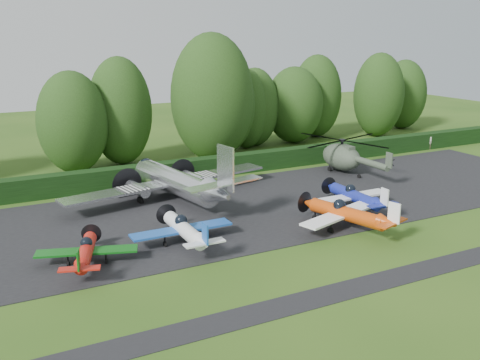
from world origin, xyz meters
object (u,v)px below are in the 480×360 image
light_plane_orange (346,213)px  helicopter (342,155)px  light_plane_red (86,252)px  light_plane_white (184,229)px  transport_plane (176,182)px  sign_board (421,142)px  light_plane_blue (355,196)px

light_plane_orange → helicopter: helicopter is taller
light_plane_red → light_plane_white: (6.90, 0.52, 0.15)m
light_plane_red → helicopter: helicopter is taller
light_plane_white → helicopter: size_ratio=0.59×
transport_plane → light_plane_orange: transport_plane is taller
light_plane_orange → sign_board: light_plane_orange is taller
transport_plane → helicopter: 19.31m
light_plane_blue → helicopter: bearing=58.1°
light_plane_blue → helicopter: (6.64, 10.50, 0.76)m
light_plane_orange → light_plane_blue: light_plane_orange is taller
transport_plane → light_plane_orange: (8.99, -12.46, -0.51)m
helicopter → sign_board: (15.80, 4.40, -0.80)m
light_plane_blue → sign_board: size_ratio=2.60×
light_plane_orange → helicopter: bearing=71.3°
transport_plane → light_plane_white: size_ratio=2.59×
light_plane_red → helicopter: size_ratio=0.52×
sign_board → light_plane_blue: bearing=-158.8°
light_plane_blue → transport_plane: bearing=145.2°
sign_board → transport_plane: bearing=177.4°
light_plane_white → light_plane_blue: 15.68m
light_plane_red → light_plane_orange: bearing=-24.3°
light_plane_red → light_plane_blue: 22.59m
light_plane_orange → light_plane_red: bearing=-169.1°
light_plane_orange → helicopter: size_ratio=0.65×
light_plane_white → sign_board: light_plane_white is taller
light_plane_red → sign_board: (44.99, 16.32, 0.09)m
light_plane_red → sign_board: light_plane_red is taller
light_plane_red → light_plane_orange: size_ratio=0.80×
light_plane_white → light_plane_blue: size_ratio=1.01×
light_plane_red → light_plane_orange: light_plane_orange is taller
transport_plane → sign_board: (35.05, 6.00, -0.67)m
transport_plane → helicopter: bearing=15.9°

